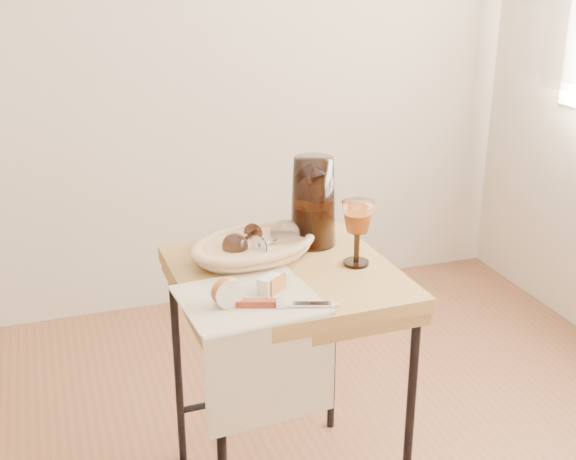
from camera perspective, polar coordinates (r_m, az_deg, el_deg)
name	(u,v)px	position (r m, az deg, el deg)	size (l,w,h in m)	color
side_table	(286,388)	(2.09, -0.18, -12.11)	(0.56, 0.56, 0.71)	brown
tea_towel	(248,299)	(1.76, -3.08, -5.36)	(0.32, 0.28, 0.01)	beige
bread_basket	(255,249)	(1.99, -2.57, -1.46)	(0.33, 0.23, 0.05)	tan
goblet_lying_a	(243,240)	(1.99, -3.50, -0.80)	(0.11, 0.07, 0.07)	#44281C
goblet_lying_b	(274,239)	(1.98, -1.09, -0.72)	(0.13, 0.08, 0.08)	white
pitcher	(313,201)	(2.05, 1.95, 2.22)	(0.17, 0.25, 0.29)	black
wine_goblet	(357,233)	(1.93, 5.36, -0.25)	(0.09, 0.09, 0.18)	white
apple_half	(226,291)	(1.72, -4.79, -4.72)	(0.08, 0.04, 0.07)	#B41D12
apple_wedge	(270,284)	(1.78, -1.42, -4.22)	(0.06, 0.03, 0.04)	beige
table_knife	(284,303)	(1.72, -0.33, -5.62)	(0.24, 0.02, 0.02)	silver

